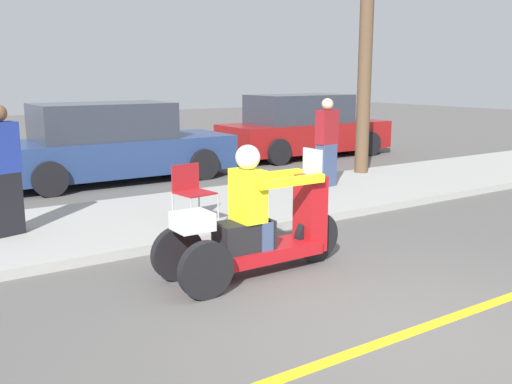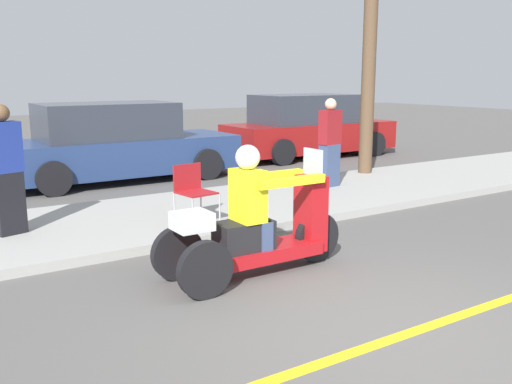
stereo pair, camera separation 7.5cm
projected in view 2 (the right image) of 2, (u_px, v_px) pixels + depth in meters
ground_plane at (408, 334)px, 4.77m from camera, size 60.00×60.00×0.00m
lane_stripe at (384, 342)px, 4.63m from camera, size 24.00×0.12×0.01m
sidewalk_strip at (175, 216)px, 8.55m from camera, size 28.00×2.80×0.12m
motorcycle_trike at (256, 229)px, 6.11m from camera, size 2.20×0.72×1.42m
spectator_with_child at (330, 144)px, 10.37m from camera, size 0.40×0.27×1.60m
spectator_mid_group at (6, 172)px, 7.21m from camera, size 0.44×0.33×1.66m
folding_chair_curbside at (192, 188)px, 7.75m from camera, size 0.52×0.52×0.82m
parked_car_lot_far at (116, 145)px, 11.56m from camera, size 4.76×1.94×1.59m
parked_car_lot_center at (308, 128)px, 15.04m from camera, size 4.64×1.93×1.64m
tree_trunk at (368, 88)px, 11.64m from camera, size 0.28×0.28×3.51m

